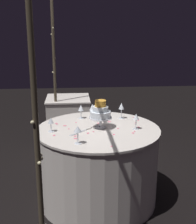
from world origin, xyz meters
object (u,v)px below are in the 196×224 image
object	(u,v)px
wine_glass_1	(78,130)
cake_knife	(82,131)
main_table	(98,164)
tiered_cake	(100,112)
wine_glass_2	(136,118)
wine_glass_4	(104,105)
wine_glass_0	(92,108)
wine_glass_6	(121,107)
decorative_arch	(47,58)
wine_glass_3	(51,122)
wine_glass_5	(81,108)
side_table	(69,126)

from	to	relation	value
wine_glass_1	cake_knife	distance (m)	0.33
main_table	tiered_cake	distance (m)	0.54
wine_glass_2	wine_glass_4	xyz separation A→B (m)	(0.55, 0.24, -0.01)
wine_glass_1	wine_glass_4	distance (m)	0.93
wine_glass_0	wine_glass_6	size ratio (longest dim) A/B	0.98
decorative_arch	wine_glass_0	world-z (taller)	decorative_arch
decorative_arch	wine_glass_6	bearing A→B (deg)	-67.54
tiered_cake	cake_knife	world-z (taller)	tiered_cake
decorative_arch	main_table	xyz separation A→B (m)	(-0.00, -0.46, -1.05)
wine_glass_3	wine_glass_6	size ratio (longest dim) A/B	0.80
tiered_cake	wine_glass_5	xyz separation A→B (m)	(0.33, 0.18, -0.05)
main_table	wine_glass_5	bearing A→B (deg)	23.93
wine_glass_3	side_table	bearing A→B (deg)	-6.40
cake_knife	main_table	bearing A→B (deg)	-63.35
side_table	tiered_cake	xyz separation A→B (m)	(-1.20, -0.33, 0.52)
main_table	wine_glass_2	xyz separation A→B (m)	(-0.06, -0.36, 0.49)
wine_glass_4	cake_knife	xyz separation A→B (m)	(-0.57, 0.27, -0.10)
cake_knife	wine_glass_1	bearing A→B (deg)	171.07
wine_glass_3	wine_glass_6	world-z (taller)	wine_glass_6
wine_glass_3	cake_knife	size ratio (longest dim) A/B	0.60
main_table	wine_glass_4	world-z (taller)	wine_glass_4
side_table	wine_glass_2	bearing A→B (deg)	-152.63
wine_glass_3	cake_knife	world-z (taller)	wine_glass_3
wine_glass_1	wine_glass_4	xyz separation A→B (m)	(0.87, -0.31, -0.01)
wine_glass_1	cake_knife	bearing A→B (deg)	-8.93
wine_glass_0	wine_glass_1	bearing A→B (deg)	166.16
wine_glass_6	decorative_arch	bearing A→B (deg)	112.46
decorative_arch	cake_knife	bearing A→B (deg)	-104.39
main_table	wine_glass_4	size ratio (longest dim) A/B	8.01
wine_glass_2	wine_glass_3	world-z (taller)	wine_glass_2
wine_glass_4	wine_glass_6	xyz separation A→B (m)	(-0.19, -0.16, 0.02)
wine_glass_2	side_table	bearing A→B (deg)	27.37
cake_knife	wine_glass_3	bearing A→B (deg)	86.33
side_table	wine_glass_3	world-z (taller)	wine_glass_3
wine_glass_1	wine_glass_5	size ratio (longest dim) A/B	1.03
wine_glass_5	wine_glass_6	bearing A→B (deg)	-95.22
main_table	wine_glass_4	bearing A→B (deg)	-12.93
wine_glass_2	wine_glass_3	distance (m)	0.80
decorative_arch	wine_glass_5	size ratio (longest dim) A/B	14.54
wine_glass_1	wine_glass_3	xyz separation A→B (m)	(0.32, 0.24, -0.02)
decorative_arch	wine_glass_0	xyz separation A→B (m)	(0.31, -0.42, -0.55)
wine_glass_5	cake_knife	distance (m)	0.43
wine_glass_5	wine_glass_0	bearing A→B (deg)	-105.91
main_table	wine_glass_6	bearing A→B (deg)	-42.44
side_table	cake_knife	world-z (taller)	side_table
decorative_arch	wine_glass_6	xyz separation A→B (m)	(0.30, -0.73, -0.55)
wine_glass_2	wine_glass_5	size ratio (longest dim) A/B	1.00
wine_glass_1	wine_glass_6	xyz separation A→B (m)	(0.68, -0.48, 0.01)
side_table	wine_glass_2	xyz separation A→B (m)	(-1.27, -0.66, 0.48)
cake_knife	wine_glass_6	bearing A→B (deg)	-48.58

